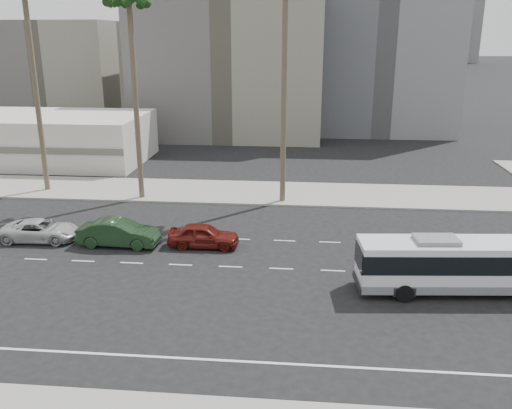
# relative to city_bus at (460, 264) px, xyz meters

# --- Properties ---
(ground) EXTENTS (700.00, 700.00, 0.00)m
(ground) POSITION_rel_city_bus_xyz_m (-6.47, 2.02, -1.61)
(ground) COLOR black
(ground) RESTS_ON ground
(sidewalk_north) EXTENTS (120.00, 7.00, 0.15)m
(sidewalk_north) POSITION_rel_city_bus_xyz_m (-6.47, 17.52, -1.54)
(sidewalk_north) COLOR gray
(sidewalk_north) RESTS_ON ground
(commercial_low) EXTENTS (22.00, 12.16, 5.00)m
(commercial_low) POSITION_rel_city_bus_xyz_m (-36.47, 28.01, 0.89)
(commercial_low) COLOR beige
(commercial_low) RESTS_ON ground
(midrise_beige_west) EXTENTS (24.00, 18.00, 18.00)m
(midrise_beige_west) POSITION_rel_city_bus_xyz_m (-18.47, 47.02, 7.39)
(midrise_beige_west) COLOR #66635D
(midrise_beige_west) RESTS_ON ground
(midrise_gray_center) EXTENTS (20.00, 20.00, 26.00)m
(midrise_gray_center) POSITION_rel_city_bus_xyz_m (1.53, 54.02, 11.39)
(midrise_gray_center) COLOR #595B61
(midrise_gray_center) RESTS_ON ground
(midrise_beige_far) EXTENTS (18.00, 16.00, 15.00)m
(midrise_beige_far) POSITION_rel_city_bus_xyz_m (-44.47, 52.02, 5.89)
(midrise_beige_far) COLOR #66635D
(midrise_beige_far) RESTS_ON ground
(city_bus) EXTENTS (10.84, 3.30, 3.07)m
(city_bus) POSITION_rel_city_bus_xyz_m (0.00, 0.00, 0.00)
(city_bus) COLOR silver
(city_bus) RESTS_ON ground
(car_a) EXTENTS (1.84, 4.54, 1.55)m
(car_a) POSITION_rel_city_bus_xyz_m (-14.62, 5.02, -0.84)
(car_a) COLOR #5F1611
(car_a) RESTS_ON ground
(car_b) EXTENTS (2.01, 5.29, 1.72)m
(car_b) POSITION_rel_city_bus_xyz_m (-20.12, 4.74, -0.75)
(car_b) COLOR #1A321C
(car_b) RESTS_ON ground
(car_c) EXTENTS (2.57, 5.17, 1.41)m
(car_c) POSITION_rel_city_bus_xyz_m (-25.62, 5.12, -0.91)
(car_c) COLOR #B5B5B5
(car_c) RESTS_ON ground
(palm_mid) EXTENTS (5.58, 5.58, 17.20)m
(palm_mid) POSITION_rel_city_bus_xyz_m (-21.75, 15.10, 13.87)
(palm_mid) COLOR brown
(palm_mid) RESTS_ON ground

